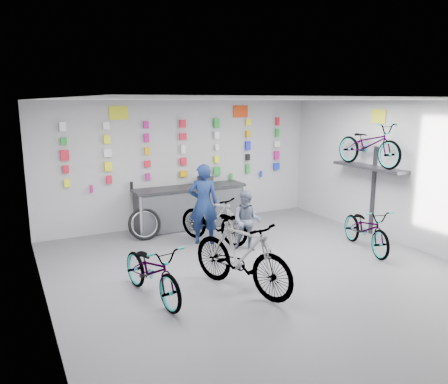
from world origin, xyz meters
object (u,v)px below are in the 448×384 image
counter (190,208)px  bike_right (366,228)px  customer (247,221)px  clerk (204,204)px  bike_left (152,270)px  bike_service (213,219)px  bike_center (241,255)px

counter → bike_right: (2.53, -3.13, -0.03)m
counter → customer: 2.07m
clerk → bike_left: bearing=75.8°
bike_left → customer: 2.72m
bike_left → bike_right: 4.56m
bike_service → customer: size_ratio=1.42×
bike_right → customer: customer is taller
bike_right → customer: 2.43m
counter → clerk: clerk is taller
bike_right → counter: bearing=144.7°
counter → customer: (0.37, -2.03, 0.12)m
counter → bike_center: bike_center is taller
bike_right → bike_left: bearing=-162.2°
counter → customer: customer is taller
counter → bike_left: (-2.03, -3.30, -0.03)m
bike_left → bike_right: bearing=-7.2°
bike_service → clerk: size_ratio=1.02×
bike_service → counter: bearing=62.1°
bike_right → clerk: 3.36m
bike_center → bike_service: 2.49m
bike_left → clerk: size_ratio=1.01×
counter → bike_center: bearing=-100.5°
bike_left → bike_center: (1.35, -0.37, 0.14)m
clerk → customer: clerk is taller
counter → bike_center: 3.73m
bike_right → bike_service: bike_service is taller
counter → bike_right: counter is taller
bike_service → clerk: bearing=138.8°
bike_right → customer: bearing=168.8°
bike_center → customer: 1.95m
counter → bike_service: (-0.01, -1.27, 0.04)m
counter → bike_service: 1.27m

